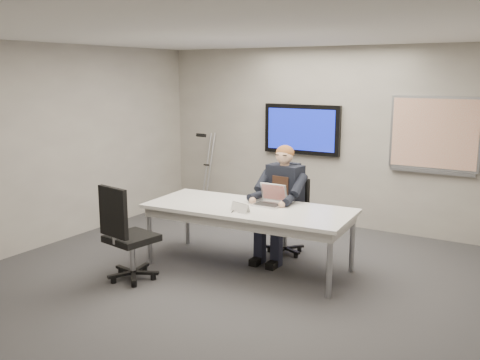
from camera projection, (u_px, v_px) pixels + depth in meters
The scene contains 14 objects.
floor at pixel (231, 284), 6.17m from camera, with size 6.00×6.00×0.02m, color #363638.
ceiling at pixel (230, 33), 5.62m from camera, with size 6.00×6.00×0.02m, color white.
wall_back at pixel (332, 137), 8.41m from camera, with size 6.00×0.02×2.80m, color gray.
wall_left at pixel (48, 146), 7.42m from camera, with size 0.02×6.00×2.80m, color gray.
conference_table at pixel (249, 214), 6.56m from camera, with size 2.61×1.23×0.78m.
tv_display at pixel (302, 129), 8.60m from camera, with size 1.30×0.09×0.80m.
whiteboard at pixel (434, 135), 7.57m from camera, with size 1.25×0.08×1.10m.
office_chair_far at pixel (288, 230), 7.18m from camera, with size 0.63×0.63×1.03m.
office_chair_near at pixel (129, 251), 6.21m from camera, with size 0.63×0.63×1.15m.
seated_person at pixel (278, 214), 6.92m from camera, with size 0.48×0.83×1.48m.
crutch at pixel (208, 170), 9.45m from camera, with size 0.19×0.45×1.41m, color #9C9EA3, non-canonical shape.
laptop at pixel (270, 200), 6.64m from camera, with size 0.36×0.34×0.25m.
name_tent at pixel (240, 207), 6.31m from camera, with size 0.27×0.07×0.11m, color white, non-canonical shape.
pen at pixel (233, 211), 6.32m from camera, with size 0.01×0.01×0.15m, color black.
Camera 1 is at (3.10, -4.92, 2.39)m, focal length 40.00 mm.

